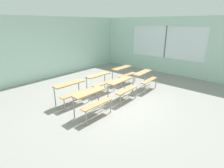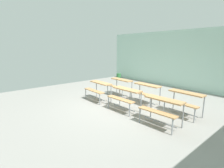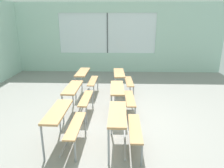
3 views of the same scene
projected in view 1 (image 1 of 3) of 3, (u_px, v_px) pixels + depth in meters
The scene contains 9 objects.
ground at pixel (112, 104), 6.21m from camera, with size 10.00×9.00×0.05m, color gray.
wall_back at pixel (43, 49), 8.50m from camera, with size 10.00×0.12×3.00m, color silver.
wall_right at pixel (176, 48), 9.17m from camera, with size 0.12×9.00×3.00m.
desk_bench_r0c0 at pixel (92, 98), 5.22m from camera, with size 1.10×0.60×0.74m.
desk_bench_r0c1 at pixel (122, 85), 6.29m from camera, with size 1.12×0.62×0.74m.
desk_bench_r0c2 at pixel (145, 77), 7.30m from camera, with size 1.13×0.64×0.74m.
desk_bench_r1c0 at pixel (71, 89), 5.96m from camera, with size 1.11×0.61×0.74m.
desk_bench_r1c1 at pixel (100, 79), 6.97m from camera, with size 1.11×0.61×0.74m.
desk_bench_r1c2 at pixel (124, 71), 8.06m from camera, with size 1.11×0.61×0.74m.
Camera 1 is at (-4.21, -3.72, 2.71)m, focal length 27.96 mm.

